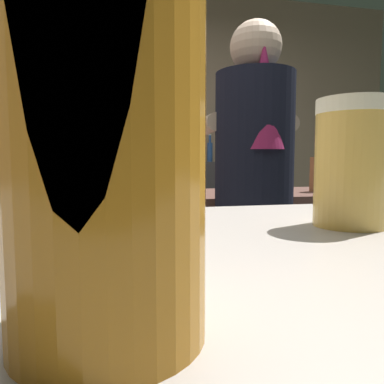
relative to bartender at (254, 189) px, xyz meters
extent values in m
cube|color=gray|center=(-0.34, 2.03, 0.37)|extent=(5.20, 0.10, 2.70)
cube|color=brown|center=(0.01, 0.46, -0.52)|extent=(2.10, 0.60, 0.92)
cube|color=#3A393B|center=(-0.07, 1.75, -0.44)|extent=(0.89, 0.36, 1.09)
cube|color=#2D2430|center=(0.00, 0.01, -0.53)|extent=(0.28, 0.20, 0.90)
cylinder|color=black|center=(0.00, 0.01, 0.21)|extent=(0.34, 0.34, 0.57)
sphere|color=#C8A88E|center=(0.00, 0.01, 0.60)|extent=(0.22, 0.22, 0.22)
cone|color=#8C1E4C|center=(0.00, -0.09, 0.38)|extent=(0.18, 0.18, 0.44)
cylinder|color=#C8A88E|center=(-0.16, 0.17, 0.29)|extent=(0.09, 0.32, 0.08)
cylinder|color=#C8A88E|center=(0.18, 0.16, 0.29)|extent=(0.09, 0.32, 0.08)
cube|color=brown|center=(0.57, 0.39, 0.04)|extent=(0.10, 0.08, 0.20)
cylinder|color=black|center=(0.54, 0.39, 0.17)|extent=(0.02, 0.02, 0.05)
cylinder|color=black|center=(0.57, 0.39, 0.18)|extent=(0.02, 0.02, 0.08)
cylinder|color=black|center=(0.60, 0.39, 0.17)|extent=(0.02, 0.02, 0.06)
cylinder|color=#D15230|center=(-0.76, 0.34, -0.04)|extent=(0.17, 0.17, 0.05)
cube|color=silver|center=(0.28, 0.41, -0.05)|extent=(0.24, 0.03, 0.01)
cylinder|color=#DEB553|center=(-0.36, -1.13, 0.11)|extent=(0.07, 0.07, 0.12)
cylinder|color=#EBEBCF|center=(-0.36, -1.13, 0.18)|extent=(0.07, 0.07, 0.02)
cylinder|color=#B1711D|center=(-0.60, -1.32, 0.12)|extent=(0.08, 0.08, 0.14)
cylinder|color=#2B5193|center=(0.29, 1.79, 0.20)|extent=(0.05, 0.05, 0.18)
cylinder|color=#2B5193|center=(0.29, 1.79, 0.32)|extent=(0.02, 0.02, 0.07)
cylinder|color=silver|center=(0.29, 1.79, 0.36)|extent=(0.03, 0.03, 0.01)
cylinder|color=#2E619F|center=(-0.42, 1.65, 0.20)|extent=(0.06, 0.06, 0.18)
cylinder|color=#2E619F|center=(-0.42, 1.65, 0.32)|extent=(0.03, 0.03, 0.07)
cylinder|color=silver|center=(-0.42, 1.65, 0.36)|extent=(0.03, 0.03, 0.01)
cylinder|color=#48802D|center=(-0.18, 1.73, 0.20)|extent=(0.05, 0.05, 0.18)
cylinder|color=#48802D|center=(-0.18, 1.73, 0.32)|extent=(0.02, 0.02, 0.07)
cylinder|color=black|center=(-0.18, 1.73, 0.36)|extent=(0.03, 0.03, 0.01)
camera|label=1|loc=(-0.60, -1.46, 0.12)|focal=33.48mm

